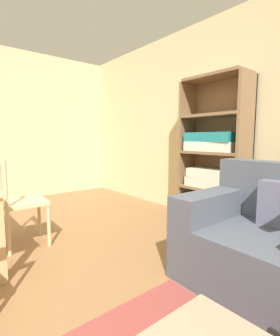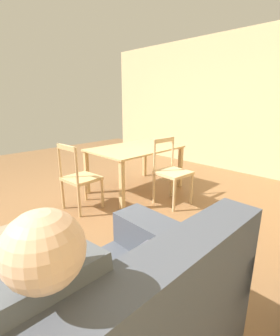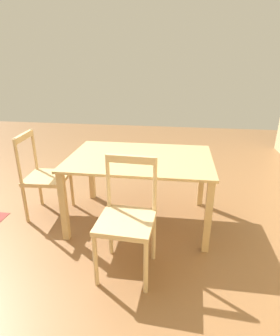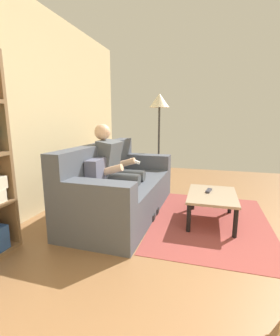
{
  "view_description": "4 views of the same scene",
  "coord_description": "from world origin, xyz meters",
  "px_view_note": "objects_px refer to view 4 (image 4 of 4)",
  "views": [
    {
      "loc": [
        1.55,
        -0.02,
        1.14
      ],
      "look_at": [
        0.01,
        1.25,
        0.9
      ],
      "focal_mm": 26.64,
      "sensor_mm": 36.0,
      "label": 1
    },
    {
      "loc": [
        1.39,
        2.64,
        1.46
      ],
      "look_at": [
        0.01,
        1.25,
        0.9
      ],
      "focal_mm": 25.73,
      "sensor_mm": 36.0,
      "label": 2
    },
    {
      "loc": [
        -1.58,
        2.44,
        1.63
      ],
      "look_at": [
        -1.22,
        -0.1,
        0.6
      ],
      "focal_mm": 29.6,
      "sensor_mm": 36.0,
      "label": 3
    },
    {
      "loc": [
        -1.73,
        0.75,
        1.27
      ],
      "look_at": [
        0.01,
        1.25,
        0.9
      ],
      "focal_mm": 25.69,
      "sensor_mm": 36.0,
      "label": 4
    }
  ],
  "objects_px": {
    "couch": "(120,188)",
    "coffee_table": "(212,198)",
    "floor_lamp": "(159,109)",
    "tv_remote": "(209,191)",
    "person_lounging": "(117,168)"
  },
  "relations": [
    {
      "from": "person_lounging",
      "to": "couch",
      "type": "bearing_deg",
      "value": -22.27
    },
    {
      "from": "person_lounging",
      "to": "coffee_table",
      "type": "height_order",
      "value": "person_lounging"
    },
    {
      "from": "couch",
      "to": "tv_remote",
      "type": "distance_m",
      "value": 1.18
    },
    {
      "from": "couch",
      "to": "floor_lamp",
      "type": "height_order",
      "value": "floor_lamp"
    },
    {
      "from": "couch",
      "to": "coffee_table",
      "type": "distance_m",
      "value": 1.22
    },
    {
      "from": "coffee_table",
      "to": "floor_lamp",
      "type": "bearing_deg",
      "value": 35.62
    },
    {
      "from": "tv_remote",
      "to": "floor_lamp",
      "type": "xyz_separation_m",
      "value": [
        1.23,
        0.91,
        1.06
      ]
    },
    {
      "from": "coffee_table",
      "to": "tv_remote",
      "type": "relative_size",
      "value": 4.73
    },
    {
      "from": "person_lounging",
      "to": "coffee_table",
      "type": "bearing_deg",
      "value": -87.59
    },
    {
      "from": "coffee_table",
      "to": "floor_lamp",
      "type": "xyz_separation_m",
      "value": [
        1.33,
        0.95,
        1.12
      ]
    },
    {
      "from": "tv_remote",
      "to": "person_lounging",
      "type": "bearing_deg",
      "value": 18.53
    },
    {
      "from": "couch",
      "to": "floor_lamp",
      "type": "bearing_deg",
      "value": -11.26
    },
    {
      "from": "couch",
      "to": "coffee_table",
      "type": "bearing_deg",
      "value": -89.67
    },
    {
      "from": "floor_lamp",
      "to": "tv_remote",
      "type": "bearing_deg",
      "value": -143.63
    },
    {
      "from": "floor_lamp",
      "to": "person_lounging",
      "type": "bearing_deg",
      "value": 168.36
    }
  ]
}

